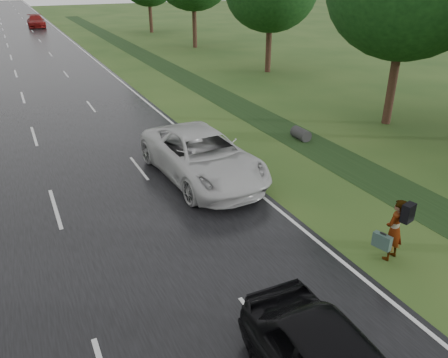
% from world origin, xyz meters
% --- Properties ---
extents(road, '(14.00, 180.00, 0.04)m').
position_xyz_m(road, '(0.00, 45.00, 0.02)').
color(road, black).
rests_on(road, ground).
extents(edge_stripe_east, '(0.12, 180.00, 0.01)m').
position_xyz_m(edge_stripe_east, '(6.75, 45.00, 0.04)').
color(edge_stripe_east, silver).
rests_on(edge_stripe_east, road).
extents(center_line, '(0.12, 180.00, 0.01)m').
position_xyz_m(center_line, '(0.00, 45.00, 0.04)').
color(center_line, silver).
rests_on(center_line, road).
extents(drainage_ditch, '(2.20, 120.00, 0.56)m').
position_xyz_m(drainage_ditch, '(11.50, 18.71, 0.04)').
color(drainage_ditch, black).
rests_on(drainage_ditch, ground).
extents(pedestrian, '(0.94, 0.72, 1.85)m').
position_xyz_m(pedestrian, '(8.08, 0.89, 0.95)').
color(pedestrian, '#A5998C').
rests_on(pedestrian, ground).
extents(white_pickup, '(3.33, 6.65, 1.81)m').
position_xyz_m(white_pickup, '(5.50, 8.07, 0.94)').
color(white_pickup, silver).
rests_on(white_pickup, road).
extents(far_car_red, '(2.40, 5.62, 1.62)m').
position_xyz_m(far_car_red, '(4.50, 64.55, 0.85)').
color(far_car_red, maroon).
rests_on(far_car_red, road).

